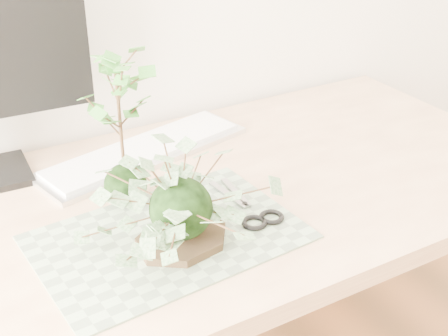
{
  "coord_description": "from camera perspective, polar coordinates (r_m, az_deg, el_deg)",
  "views": [
    {
      "loc": [
        -0.49,
        0.29,
        1.37
      ],
      "look_at": [
        0.0,
        1.14,
        0.84
      ],
      "focal_mm": 50.0,
      "sensor_mm": 36.0,
      "label": 1
    }
  ],
  "objects": [
    {
      "name": "scissors",
      "position": [
        1.15,
        2.9,
        -4.19
      ],
      "size": [
        0.08,
        0.19,
        0.01
      ],
      "rotation": [
        0.0,
        0.0,
        0.01
      ],
      "color": "gray",
      "rests_on": "cutting_mat"
    },
    {
      "name": "maple_kokedama",
      "position": [
        1.11,
        -9.77,
        7.39
      ],
      "size": [
        0.19,
        0.19,
        0.34
      ],
      "rotation": [
        0.0,
        0.0,
        0.02
      ],
      "color": "black",
      "rests_on": "desk"
    },
    {
      "name": "cutting_mat",
      "position": [
        1.11,
        -5.11,
        -6.3
      ],
      "size": [
        0.47,
        0.33,
        0.0
      ],
      "primitive_type": "cube",
      "rotation": [
        0.0,
        0.0,
        0.07
      ],
      "color": "#5A6B55",
      "rests_on": "desk"
    },
    {
      "name": "desk",
      "position": [
        1.25,
        -4.91,
        -6.62
      ],
      "size": [
        1.6,
        0.7,
        0.74
      ],
      "color": "#D7B182",
      "rests_on": "ground_plane"
    },
    {
      "name": "keyboard",
      "position": [
        1.38,
        -7.33,
        1.54
      ],
      "size": [
        0.51,
        0.25,
        0.02
      ],
      "rotation": [
        0.0,
        0.0,
        0.23
      ],
      "color": "silver",
      "rests_on": "desk"
    },
    {
      "name": "ivy_kokedama",
      "position": [
        1.02,
        -4.06,
        -1.31
      ],
      "size": [
        0.37,
        0.37,
        0.22
      ],
      "rotation": [
        0.0,
        0.0,
        0.24
      ],
      "color": "black",
      "rests_on": "stone_dish"
    },
    {
      "name": "stone_dish",
      "position": [
        1.08,
        -3.85,
        -6.47
      ],
      "size": [
        0.2,
        0.2,
        0.01
      ],
      "primitive_type": "cylinder",
      "rotation": [
        0.0,
        0.0,
        0.18
      ],
      "color": "black",
      "rests_on": "cutting_mat"
    }
  ]
}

